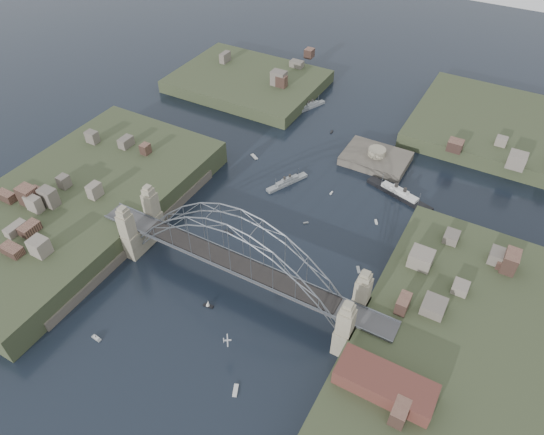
{
  "coord_description": "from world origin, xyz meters",
  "views": [
    {
      "loc": [
        48.79,
        -69.04,
        101.43
      ],
      "look_at": [
        0.0,
        18.0,
        10.0
      ],
      "focal_mm": 32.57,
      "sensor_mm": 36.0,
      "label": 1
    }
  ],
  "objects_px": {
    "wharf_shed": "(385,384)",
    "ocean_liner": "(399,194)",
    "fort_island": "(375,163)",
    "naval_cruiser_far": "(310,106)",
    "naval_cruiser_near": "(287,182)",
    "bridge": "(237,253)"
  },
  "relations": [
    {
      "from": "naval_cruiser_near",
      "to": "naval_cruiser_far",
      "type": "distance_m",
      "value": 50.08
    },
    {
      "from": "fort_island",
      "to": "bridge",
      "type": "bearing_deg",
      "value": -99.73
    },
    {
      "from": "wharf_shed",
      "to": "naval_cruiser_far",
      "type": "distance_m",
      "value": 126.25
    },
    {
      "from": "naval_cruiser_far",
      "to": "bridge",
      "type": "bearing_deg",
      "value": -75.5
    },
    {
      "from": "naval_cruiser_far",
      "to": "ocean_liner",
      "type": "relative_size",
      "value": 0.59
    },
    {
      "from": "fort_island",
      "to": "naval_cruiser_far",
      "type": "bearing_deg",
      "value": 148.35
    },
    {
      "from": "bridge",
      "to": "fort_island",
      "type": "bearing_deg",
      "value": 80.27
    },
    {
      "from": "wharf_shed",
      "to": "naval_cruiser_far",
      "type": "relative_size",
      "value": 1.47
    },
    {
      "from": "wharf_shed",
      "to": "fort_island",
      "type": "bearing_deg",
      "value": 110.85
    },
    {
      "from": "bridge",
      "to": "naval_cruiser_near",
      "type": "xyz_separation_m",
      "value": [
        -9.04,
        44.23,
        -11.61
      ]
    },
    {
      "from": "naval_cruiser_near",
      "to": "naval_cruiser_far",
      "type": "xyz_separation_m",
      "value": [
        -14.78,
        47.85,
        0.02
      ]
    },
    {
      "from": "bridge",
      "to": "naval_cruiser_far",
      "type": "xyz_separation_m",
      "value": [
        -23.82,
        92.08,
        -11.59
      ]
    },
    {
      "from": "wharf_shed",
      "to": "ocean_liner",
      "type": "bearing_deg",
      "value": 105.06
    },
    {
      "from": "fort_island",
      "to": "naval_cruiser_far",
      "type": "relative_size",
      "value": 1.61
    },
    {
      "from": "fort_island",
      "to": "naval_cruiser_far",
      "type": "height_order",
      "value": "fort_island"
    },
    {
      "from": "ocean_liner",
      "to": "naval_cruiser_near",
      "type": "bearing_deg",
      "value": -160.84
    },
    {
      "from": "naval_cruiser_near",
      "to": "ocean_liner",
      "type": "distance_m",
      "value": 36.19
    },
    {
      "from": "fort_island",
      "to": "ocean_liner",
      "type": "height_order",
      "value": "fort_island"
    },
    {
      "from": "fort_island",
      "to": "naval_cruiser_near",
      "type": "bearing_deg",
      "value": -129.23
    },
    {
      "from": "wharf_shed",
      "to": "naval_cruiser_near",
      "type": "distance_m",
      "value": 79.31
    },
    {
      "from": "fort_island",
      "to": "naval_cruiser_near",
      "type": "height_order",
      "value": "fort_island"
    },
    {
      "from": "wharf_shed",
      "to": "ocean_liner",
      "type": "relative_size",
      "value": 0.86
    }
  ]
}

